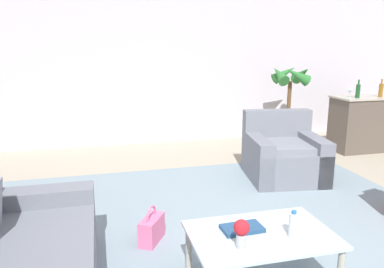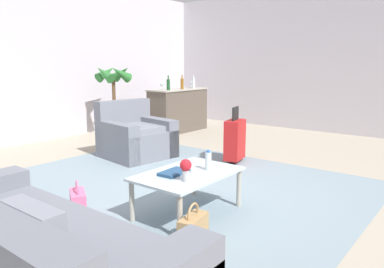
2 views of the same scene
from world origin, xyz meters
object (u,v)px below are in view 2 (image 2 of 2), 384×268
at_px(coffee_table_book, 174,172).
at_px(suitcase_red, 235,139).
at_px(coffee_table, 188,178).
at_px(handbag_tan, 193,229).
at_px(wine_glass_leftmost, 162,85).
at_px(wine_bottle_amber, 182,83).
at_px(wine_glass_left_of_centre, 192,83).
at_px(wine_bottle_green, 168,84).
at_px(water_bottle, 208,161).
at_px(flower_vase, 186,168).
at_px(bar_console, 178,109).
at_px(couch, 15,264).
at_px(wine_bottle_clear, 193,83).
at_px(armchair, 134,138).
at_px(handbag_pink, 78,202).
at_px(potted_palm, 114,99).

xyz_separation_m(coffee_table_book, suitcase_red, (2.12, 0.62, -0.09)).
distance_m(coffee_table, handbag_tan, 0.68).
xyz_separation_m(wine_glass_leftmost, handbag_tan, (-3.48, -3.56, -0.92)).
height_order(coffee_table, wine_bottle_amber, wine_bottle_amber).
height_order(wine_glass_left_of_centre, wine_bottle_green, wine_bottle_green).
distance_m(water_bottle, flower_vase, 0.42).
height_order(bar_console, wine_glass_left_of_centre, wine_glass_left_of_centre).
height_order(couch, wine_bottle_green, wine_bottle_green).
height_order(coffee_table, flower_vase, flower_vase).
bearing_deg(wine_glass_leftmost, wine_bottle_clear, -8.46).
bearing_deg(armchair, bar_console, 22.93).
relative_size(armchair, water_bottle, 5.32).
relative_size(armchair, wine_glass_leftmost, 7.03).
relative_size(wine_bottle_amber, handbag_tan, 0.84).
xyz_separation_m(bar_console, wine_bottle_green, (-0.44, -0.11, 0.57)).
bearing_deg(wine_glass_left_of_centre, wine_bottle_amber, -166.05).
distance_m(bar_console, suitcase_red, 2.83).
relative_size(armchair, wine_bottle_green, 3.62).
height_order(wine_glass_leftmost, handbag_tan, wine_glass_leftmost).
bearing_deg(wine_bottle_clear, couch, -151.54).
bearing_deg(handbag_pink, couch, -139.29).
bearing_deg(couch, handbag_pink, 40.71).
bearing_deg(wine_glass_left_of_centre, potted_palm, 161.81).
height_order(couch, coffee_table, couch).
distance_m(wine_glass_leftmost, wine_bottle_amber, 0.52).
bearing_deg(couch, suitcase_red, 11.90).
xyz_separation_m(wine_glass_leftmost, wine_bottle_green, (0.05, -0.13, 0.01)).
bearing_deg(water_bottle, couch, 180.00).
bearing_deg(handbag_tan, wine_bottle_green, 44.14).
bearing_deg(wine_bottle_green, handbag_pink, -150.26).
height_order(water_bottle, bar_console, bar_console).
xyz_separation_m(armchair, wine_glass_left_of_centre, (2.68, 0.94, 0.75)).
bearing_deg(flower_vase, wine_glass_left_of_centre, 37.74).
relative_size(coffee_table, handbag_pink, 2.97).
xyz_separation_m(wine_glass_left_of_centre, potted_palm, (-1.79, 0.59, -0.28)).
bearing_deg(armchair, coffee_table, -121.08).
distance_m(wine_bottle_clear, suitcase_red, 3.06).
xyz_separation_m(armchair, wine_bottle_clear, (2.59, 0.82, 0.76)).
xyz_separation_m(coffee_table_book, wine_bottle_amber, (3.63, 2.91, 0.62)).
relative_size(suitcase_red, potted_palm, 0.57).
bearing_deg(suitcase_red, handbag_tan, -155.37).
bearing_deg(suitcase_red, bar_console, 57.99).
height_order(flower_vase, potted_palm, potted_palm).
distance_m(wine_glass_leftmost, potted_palm, 1.03).
height_order(wine_bottle_green, handbag_tan, wine_bottle_green).
xyz_separation_m(wine_glass_left_of_centre, wine_bottle_clear, (-0.09, -0.12, 0.01)).
bearing_deg(handbag_tan, suitcase_red, 24.63).
xyz_separation_m(couch, wine_bottle_clear, (5.70, 3.09, 0.77)).
bearing_deg(potted_palm, coffee_table, -120.74).
bearing_deg(wine_glass_leftmost, couch, -146.13).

